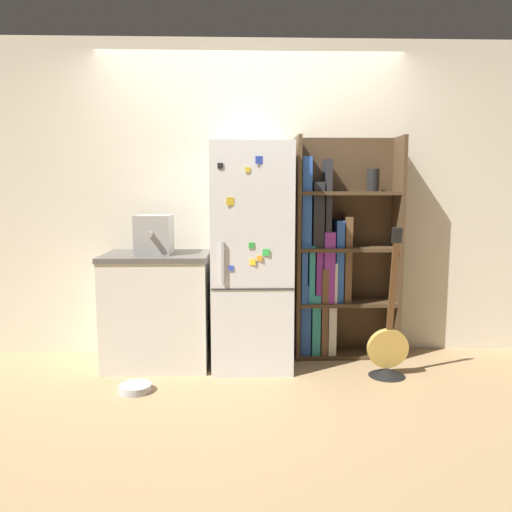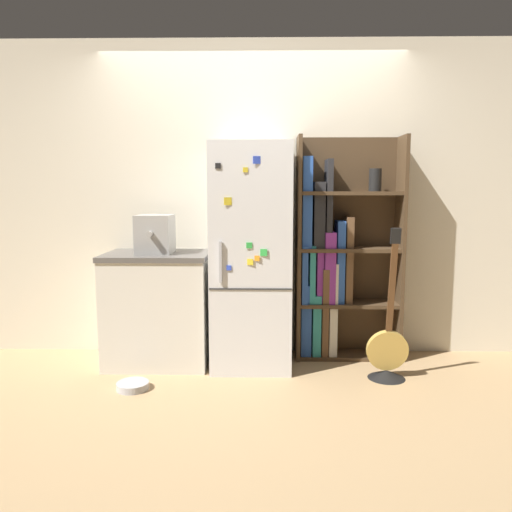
# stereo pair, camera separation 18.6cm
# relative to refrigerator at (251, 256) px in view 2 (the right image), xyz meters

# --- Properties ---
(ground_plane) EXTENTS (16.00, 16.00, 0.00)m
(ground_plane) POSITION_rel_refrigerator_xyz_m (0.00, -0.13, -0.87)
(ground_plane) COLOR tan
(wall_back) EXTENTS (8.00, 0.05, 2.60)m
(wall_back) POSITION_rel_refrigerator_xyz_m (0.00, 0.35, 0.43)
(wall_back) COLOR beige
(wall_back) RESTS_ON ground_plane
(refrigerator) EXTENTS (0.61, 0.67, 1.73)m
(refrigerator) POSITION_rel_refrigerator_xyz_m (0.00, 0.00, 0.00)
(refrigerator) COLOR silver
(refrigerator) RESTS_ON ground_plane
(bookshelf) EXTENTS (0.85, 0.30, 1.81)m
(bookshelf) POSITION_rel_refrigerator_xyz_m (0.68, 0.20, -0.06)
(bookshelf) COLOR #4C3823
(bookshelf) RESTS_ON ground_plane
(kitchen_counter) EXTENTS (0.82, 0.62, 0.89)m
(kitchen_counter) POSITION_rel_refrigerator_xyz_m (-0.74, 0.02, -0.42)
(kitchen_counter) COLOR silver
(kitchen_counter) RESTS_ON ground_plane
(espresso_machine) EXTENTS (0.27, 0.37, 0.30)m
(espresso_machine) POSITION_rel_refrigerator_xyz_m (-0.75, 0.01, 0.17)
(espresso_machine) COLOR #A5A39E
(espresso_machine) RESTS_ON kitchen_counter
(guitar) EXTENTS (0.31, 0.28, 1.12)m
(guitar) POSITION_rel_refrigerator_xyz_m (1.01, -0.32, -0.70)
(guitar) COLOR black
(guitar) RESTS_ON ground_plane
(pet_bowl) EXTENTS (0.23, 0.23, 0.05)m
(pet_bowl) POSITION_rel_refrigerator_xyz_m (-0.82, -0.55, -0.84)
(pet_bowl) COLOR #B7B7BC
(pet_bowl) RESTS_ON ground_plane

